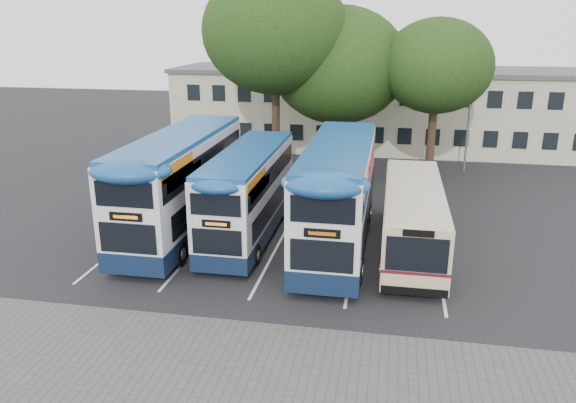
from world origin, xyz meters
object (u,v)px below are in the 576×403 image
(lamp_post, at_px, (471,96))
(tree_left, at_px, (275,32))
(tree_right, at_px, (437,66))
(bus_dd_right, at_px, (338,191))
(bus_single, at_px, (413,214))
(bus_dd_left, at_px, (182,179))
(tree_mid, at_px, (339,65))
(bus_dd_mid, at_px, (249,190))

(lamp_post, height_order, tree_left, tree_left)
(lamp_post, height_order, tree_right, tree_right)
(tree_right, relative_size, bus_dd_right, 0.88)
(bus_single, bearing_deg, lamp_post, 75.16)
(tree_left, xyz_separation_m, bus_dd_left, (-2.34, -10.57, -6.47))
(bus_dd_left, bearing_deg, tree_mid, 64.20)
(tree_mid, relative_size, bus_dd_right, 0.95)
(bus_dd_left, distance_m, bus_dd_right, 7.42)
(tree_right, xyz_separation_m, bus_dd_left, (-12.02, -11.25, -4.51))
(tree_left, xyz_separation_m, bus_dd_right, (5.07, -10.92, -6.50))
(tree_right, relative_size, bus_dd_left, 0.87)
(tree_left, bearing_deg, bus_dd_mid, -85.16)
(lamp_post, distance_m, tree_left, 13.35)
(tree_right, bearing_deg, tree_left, -176.01)
(bus_dd_left, relative_size, bus_dd_mid, 1.15)
(tree_mid, distance_m, bus_dd_left, 14.58)
(tree_left, xyz_separation_m, tree_mid, (3.71, 1.94, -2.08))
(tree_left, height_order, tree_mid, tree_left)
(bus_dd_mid, height_order, bus_dd_right, bus_dd_right)
(tree_left, distance_m, tree_right, 9.90)
(tree_mid, distance_m, bus_dd_mid, 13.61)
(tree_mid, bearing_deg, tree_left, -152.35)
(lamp_post, distance_m, tree_mid, 8.87)
(tree_left, xyz_separation_m, bus_single, (8.35, -10.85, -7.41))
(tree_mid, height_order, bus_dd_mid, tree_mid)
(bus_dd_left, bearing_deg, tree_left, 77.52)
(tree_right, height_order, bus_single, tree_right)
(tree_mid, xyz_separation_m, tree_right, (5.97, -1.27, 0.12))
(bus_dd_left, bearing_deg, bus_dd_right, -2.69)
(lamp_post, distance_m, bus_single, 15.40)
(bus_dd_right, bearing_deg, tree_mid, 96.02)
(tree_mid, bearing_deg, tree_right, -11.99)
(tree_left, distance_m, tree_mid, 4.68)
(lamp_post, height_order, bus_single, lamp_post)
(bus_dd_left, xyz_separation_m, bus_dd_mid, (3.23, 0.08, -0.35))
(bus_dd_mid, bearing_deg, bus_dd_right, -5.85)
(lamp_post, relative_size, bus_dd_right, 0.80)
(tree_mid, xyz_separation_m, bus_dd_mid, (-2.82, -12.44, -4.75))
(bus_dd_left, bearing_deg, bus_single, -1.47)
(lamp_post, xyz_separation_m, bus_dd_left, (-14.54, -14.24, -2.46))
(bus_dd_right, bearing_deg, lamp_post, 63.96)
(tree_left, distance_m, bus_dd_left, 12.61)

